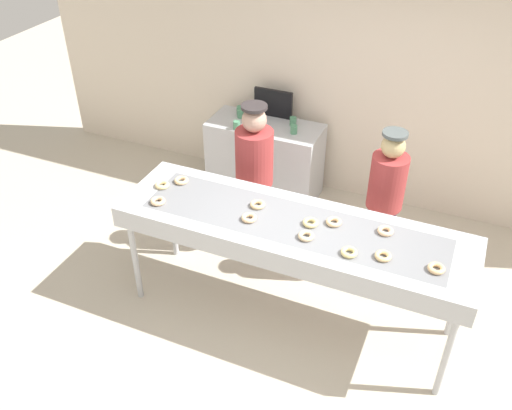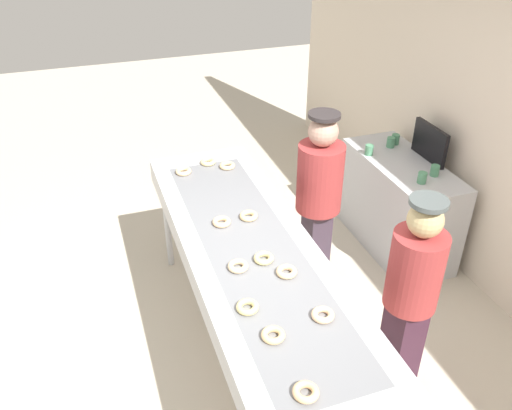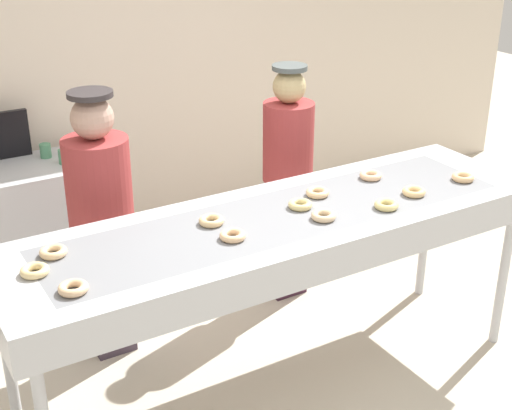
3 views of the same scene
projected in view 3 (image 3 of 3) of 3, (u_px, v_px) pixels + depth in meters
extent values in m
plane|color=beige|center=(278.00, 382.00, 4.17)|extent=(16.00, 16.00, 0.00)
cube|color=beige|center=(117.00, 48.00, 5.31)|extent=(8.00, 0.12, 3.04)
cube|color=#B7BABF|center=(281.00, 232.00, 3.78)|extent=(2.97, 0.84, 0.19)
cube|color=slate|center=(281.00, 223.00, 3.75)|extent=(2.53, 0.59, 0.08)
cylinder|color=#B7BABF|center=(503.00, 280.00, 4.38)|extent=(0.06, 0.06, 0.87)
cylinder|color=#B7BABF|center=(9.00, 364.00, 3.61)|extent=(0.06, 0.06, 0.87)
cylinder|color=#B7BABF|center=(425.00, 237.00, 4.91)|extent=(0.06, 0.06, 0.87)
torus|color=#F2C48C|center=(317.00, 193.00, 3.97)|extent=(0.18, 0.18, 0.04)
torus|color=#F6D68F|center=(35.00, 271.00, 3.17)|extent=(0.15, 0.15, 0.04)
torus|color=#F9C594|center=(371.00, 176.00, 4.20)|extent=(0.18, 0.18, 0.04)
torus|color=#F5C386|center=(463.00, 177.00, 4.17)|extent=(0.18, 0.18, 0.04)
torus|color=#E6CE84|center=(300.00, 205.00, 3.82)|extent=(0.13, 0.13, 0.04)
torus|color=#E9C286|center=(211.00, 221.00, 3.64)|extent=(0.15, 0.15, 0.04)
torus|color=beige|center=(323.00, 216.00, 3.69)|extent=(0.18, 0.18, 0.04)
torus|color=#EDD582|center=(386.00, 205.00, 3.82)|extent=(0.15, 0.15, 0.04)
torus|color=#F5C38D|center=(233.00, 236.00, 3.49)|extent=(0.17, 0.17, 0.04)
torus|color=#F2C890|center=(53.00, 252.00, 3.33)|extent=(0.18, 0.18, 0.04)
torus|color=#F5C985|center=(414.00, 192.00, 3.98)|extent=(0.17, 0.17, 0.04)
torus|color=#F3C590|center=(73.00, 288.00, 3.04)|extent=(0.16, 0.16, 0.04)
cube|color=#3E313F|center=(109.00, 292.00, 4.32)|extent=(0.24, 0.18, 0.80)
cylinder|color=#993333|center=(99.00, 187.00, 4.04)|extent=(0.37, 0.37, 0.57)
sphere|color=tan|center=(92.00, 118.00, 3.88)|extent=(0.23, 0.23, 0.23)
cylinder|color=#2B2627|center=(90.00, 94.00, 3.82)|extent=(0.25, 0.25, 0.03)
cube|color=#3A1E2E|center=(286.00, 237.00, 4.93)|extent=(0.24, 0.18, 0.85)
cylinder|color=#993333|center=(288.00, 142.00, 4.65)|extent=(0.33, 0.33, 0.52)
sphere|color=tan|center=(289.00, 86.00, 4.50)|extent=(0.21, 0.21, 0.21)
cylinder|color=#474E4E|center=(290.00, 67.00, 4.45)|extent=(0.22, 0.22, 0.03)
cube|color=#B7BABF|center=(16.00, 232.00, 4.94)|extent=(1.30, 0.58, 0.91)
cylinder|color=#4C8C66|center=(64.00, 157.00, 4.85)|extent=(0.08, 0.08, 0.10)
cylinder|color=#4C8C66|center=(46.00, 151.00, 4.95)|extent=(0.08, 0.08, 0.10)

